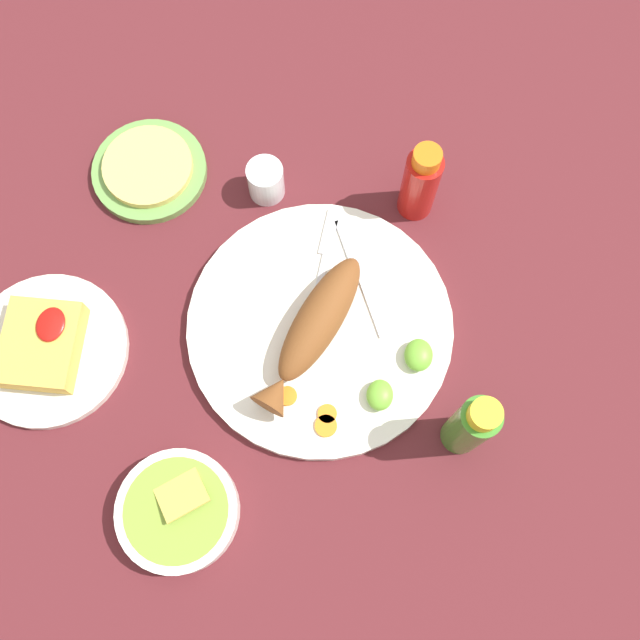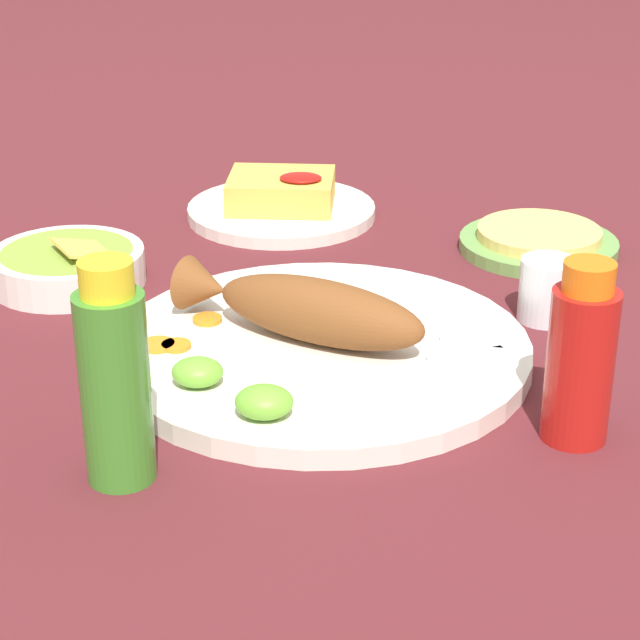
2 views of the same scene
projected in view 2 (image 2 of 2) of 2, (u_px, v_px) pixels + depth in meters
ground_plane at (320, 359)px, 1.01m from camera, size 4.00×4.00×0.00m
main_plate at (320, 350)px, 1.01m from camera, size 0.37×0.37×0.02m
fried_fish at (303, 308)px, 1.00m from camera, size 0.24×0.15×0.06m
fork_near at (429, 341)px, 1.00m from camera, size 0.19×0.04×0.00m
fork_far at (420, 366)px, 0.96m from camera, size 0.18×0.09×0.00m
carrot_slice_near at (207, 319)px, 1.04m from camera, size 0.03×0.03×0.00m
carrot_slice_mid at (158, 345)px, 1.00m from camera, size 0.03×0.03×0.00m
carrot_slice_far at (176, 346)px, 0.99m from camera, size 0.03×0.03×0.00m
lime_wedge_main at (197, 372)px, 0.93m from camera, size 0.04×0.04×0.02m
lime_wedge_side at (264, 402)px, 0.88m from camera, size 0.05×0.04×0.02m
hot_sauce_bottle_red at (581, 358)px, 0.87m from camera, size 0.05×0.05×0.14m
hot_sauce_bottle_green at (115, 380)px, 0.81m from camera, size 0.05×0.05×0.17m
salt_cup at (547, 294)px, 1.08m from camera, size 0.05×0.05×0.06m
side_plate_fries at (281, 211)px, 1.35m from camera, size 0.22×0.22×0.01m
fries_pile at (282, 190)px, 1.34m from camera, size 0.12×0.10×0.04m
guacamole_bowl at (68, 265)px, 1.16m from camera, size 0.15×0.15×0.05m
tortilla_plate at (538, 245)px, 1.25m from camera, size 0.17×0.17×0.01m
tortilla_stack at (539, 234)px, 1.25m from camera, size 0.13×0.13×0.01m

